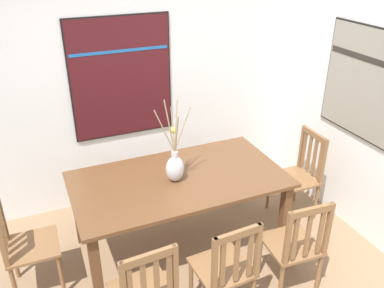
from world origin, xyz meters
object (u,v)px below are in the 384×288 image
dining_table (179,187)px  centerpiece_vase (175,166)px  chair_0 (24,244)px  chair_3 (299,174)px  painting_on_back_wall (121,78)px  chair_4 (226,268)px  chair_2 (295,245)px  painting_on_side_wall (364,83)px

dining_table → centerpiece_vase: 0.26m
chair_0 → chair_3: bearing=0.3°
chair_3 → painting_on_back_wall: 2.12m
dining_table → chair_4: bearing=-88.7°
dining_table → chair_4: size_ratio=2.06×
dining_table → chair_3: chair_3 is taller
chair_2 → dining_table: bearing=126.6°
chair_4 → chair_2: bearing=1.0°
painting_on_side_wall → centerpiece_vase: bearing=172.6°
centerpiece_vase → chair_0: bearing=179.1°
chair_2 → centerpiece_vase: bearing=129.5°
chair_2 → chair_3: bearing=51.9°
centerpiece_vase → painting_on_back_wall: size_ratio=0.60×
chair_3 → painting_on_side_wall: (0.38, -0.27, 1.03)m
chair_3 → painting_on_side_wall: painting_on_side_wall is taller
chair_0 → chair_2: bearing=-23.5°
dining_table → centerpiece_vase: bearing=-147.8°
painting_on_back_wall → painting_on_side_wall: size_ratio=1.22×
centerpiece_vase → chair_0: size_ratio=0.82×
centerpiece_vase → chair_3: centerpiece_vase is taller
centerpiece_vase → dining_table: bearing=32.2°
chair_2 → chair_3: (0.71, 0.90, 0.01)m
dining_table → centerpiece_vase: size_ratio=2.51×
chair_0 → centerpiece_vase: bearing=-0.9°
chair_3 → chair_4: size_ratio=1.02×
chair_3 → painting_on_back_wall: bearing=145.8°
chair_0 → dining_table: bearing=0.4°
chair_3 → chair_2: bearing=-128.1°
centerpiece_vase → painting_on_back_wall: painting_on_back_wall is taller
chair_0 → painting_on_back_wall: size_ratio=0.73×
chair_0 → painting_on_back_wall: painting_on_back_wall is taller
painting_on_side_wall → dining_table: bearing=171.5°
chair_0 → painting_on_back_wall: bearing=42.8°
chair_0 → chair_3: 2.75m
centerpiece_vase → painting_on_side_wall: 1.91m
chair_2 → painting_on_side_wall: bearing=30.3°
dining_table → painting_on_back_wall: bearing=100.6°
painting_on_back_wall → painting_on_side_wall: (1.95, -1.34, 0.10)m
chair_2 → painting_on_back_wall: size_ratio=0.74×
dining_table → painting_on_side_wall: (1.75, -0.26, 0.85)m
dining_table → chair_3: size_ratio=2.03×
chair_3 → painting_on_side_wall: size_ratio=0.92×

